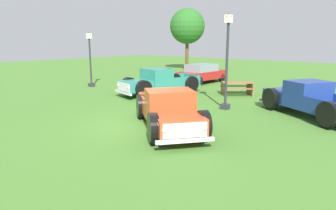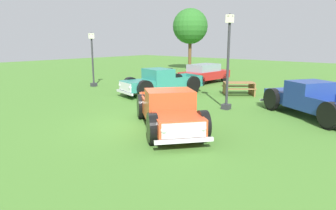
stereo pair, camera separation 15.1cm
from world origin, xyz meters
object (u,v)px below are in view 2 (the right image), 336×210
pickup_truck_behind_left (157,82)px  pickup_truck_behind_right (308,99)px  oak_tree_east (190,26)px  picnic_table (239,87)px  pickup_truck_foreground (170,112)px  trash_can (169,74)px  lamp_post_near (228,60)px  lamp_post_far (93,58)px  sedan_distant_a (205,73)px

pickup_truck_behind_left → pickup_truck_behind_right: size_ratio=1.05×
pickup_truck_behind_left → oak_tree_east: (-7.96, 13.83, 3.93)m
picnic_table → pickup_truck_foreground: bearing=-78.3°
trash_can → oak_tree_east: size_ratio=0.14×
lamp_post_near → lamp_post_far: lamp_post_near is taller
pickup_truck_foreground → trash_can: 14.69m
pickup_truck_behind_left → lamp_post_far: lamp_post_far is taller
pickup_truck_behind_left → lamp_post_far: 5.88m
pickup_truck_behind_right → trash_can: pickup_truck_behind_right is taller
sedan_distant_a → lamp_post_far: lamp_post_far is taller
pickup_truck_foreground → sedan_distant_a: pickup_truck_foreground is taller
lamp_post_near → picnic_table: 4.55m
oak_tree_east → trash_can: bearing=-64.3°
sedan_distant_a → picnic_table: sedan_distant_a is taller
picnic_table → oak_tree_east: 16.38m
lamp_post_far → sedan_distant_a: bearing=53.5°
pickup_truck_behind_left → pickup_truck_behind_right: (8.48, 0.51, -0.02)m
pickup_truck_foreground → lamp_post_far: 12.22m
picnic_table → trash_can: size_ratio=2.45×
pickup_truck_foreground → oak_tree_east: bearing=125.2°
pickup_truck_foreground → sedan_distant_a: size_ratio=1.12×
pickup_truck_foreground → picnic_table: size_ratio=2.13×
pickup_truck_behind_right → sedan_distant_a: size_ratio=1.17×
sedan_distant_a → oak_tree_east: (-7.19, 7.65, 3.91)m
trash_can → lamp_post_near: bearing=-35.4°
trash_can → pickup_truck_behind_right: bearing=-23.0°
pickup_truck_foreground → pickup_truck_behind_right: pickup_truck_behind_right is taller
pickup_truck_foreground → oak_tree_east: (-13.44, 19.06, 3.96)m
lamp_post_far → oak_tree_east: bearing=98.9°
pickup_truck_behind_right → lamp_post_near: 3.87m
pickup_truck_foreground → pickup_truck_behind_right: size_ratio=0.96×
lamp_post_far → lamp_post_near: bearing=-1.1°
pickup_truck_foreground → picnic_table: bearing=101.7°
pickup_truck_behind_left → picnic_table: size_ratio=2.33×
lamp_post_near → lamp_post_far: (-10.91, 0.22, -0.35)m
lamp_post_far → pickup_truck_behind_right: bearing=4.2°
pickup_truck_behind_right → lamp_post_far: lamp_post_far is taller
pickup_truck_behind_left → picnic_table: (3.75, 3.17, -0.26)m
sedan_distant_a → picnic_table: size_ratio=1.90×
lamp_post_far → trash_can: size_ratio=3.98×
pickup_truck_behind_right → picnic_table: bearing=150.7°
lamp_post_far → trash_can: lamp_post_far is taller
pickup_truck_foreground → lamp_post_near: (-0.29, 4.50, 1.61)m
pickup_truck_behind_right → sedan_distant_a: (-9.26, 5.66, 0.04)m
oak_tree_east → picnic_table: bearing=-42.3°
sedan_distant_a → oak_tree_east: 11.20m
pickup_truck_behind_right → pickup_truck_foreground: bearing=-117.6°
pickup_truck_behind_left → pickup_truck_behind_right: pickup_truck_behind_left is taller
sedan_distant_a → lamp_post_near: (5.96, -6.91, 1.57)m
lamp_post_near → pickup_truck_foreground: bearing=-86.3°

